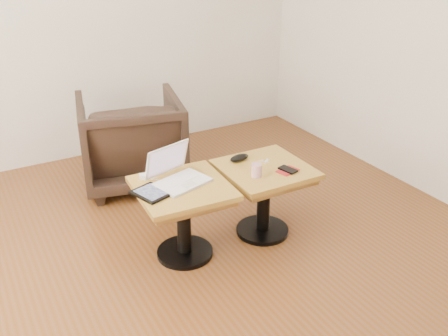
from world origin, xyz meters
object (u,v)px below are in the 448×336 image
laptop (177,175)px  armchair (131,140)px  side_table_left (183,204)px  striped_cup (257,170)px  side_table_right (264,184)px

laptop → armchair: size_ratio=0.47×
side_table_left → striped_cup: striped_cup is taller
side_table_right → striped_cup: size_ratio=6.48×
side_table_left → striped_cup: 0.50m
side_table_left → armchair: 1.14m
side_table_right → armchair: bearing=113.8°
armchair → side_table_right: bearing=126.3°
side_table_left → striped_cup: size_ratio=6.79×
side_table_left → laptop: 0.18m
armchair → striped_cup: bearing=119.8°
side_table_right → laptop: (-0.58, 0.09, 0.17)m
striped_cup → armchair: (-0.38, 1.26, -0.18)m
striped_cup → armchair: 1.33m
laptop → armchair: bearing=69.6°
side_table_left → armchair: bearing=89.5°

